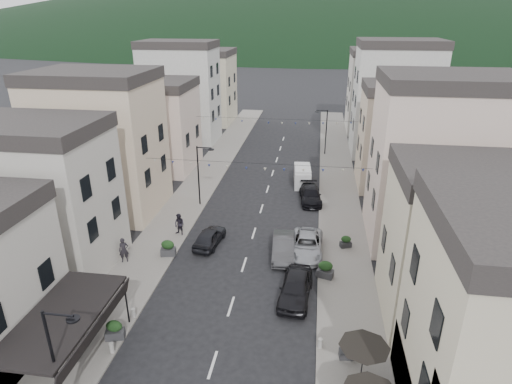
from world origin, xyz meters
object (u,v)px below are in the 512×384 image
at_px(parked_car_b, 283,247).
at_px(parked_car_d, 310,195).
at_px(delivery_van, 302,175).
at_px(pedestrian_b, 179,224).
at_px(parked_car_a, 296,288).
at_px(parked_car_c, 307,245).
at_px(parked_car_e, 210,237).
at_px(pedestrian_a, 124,250).

distance_m(parked_car_b, parked_car_d, 10.90).
distance_m(parked_car_d, delivery_van, 4.73).
relative_size(parked_car_b, pedestrian_b, 2.46).
bearing_deg(pedestrian_b, delivery_van, 74.52).
xyz_separation_m(parked_car_a, parked_car_c, (0.55, 5.92, -0.11)).
distance_m(parked_car_d, parked_car_e, 12.62).
bearing_deg(parked_car_e, parked_car_a, 147.42).
relative_size(parked_car_e, delivery_van, 0.94).
bearing_deg(pedestrian_a, parked_car_e, 6.86).
bearing_deg(delivery_van, pedestrian_a, -129.16).
height_order(parked_car_b, delivery_van, delivery_van).
distance_m(parked_car_c, pedestrian_b, 10.81).
relative_size(parked_car_a, pedestrian_b, 2.57).
relative_size(delivery_van, pedestrian_a, 2.30).
bearing_deg(pedestrian_a, parked_car_c, -11.31).
bearing_deg(parked_car_c, parked_car_d, 90.14).
bearing_deg(parked_car_a, parked_car_d, 92.64).
relative_size(parked_car_c, delivery_van, 1.17).
bearing_deg(parked_car_b, parked_car_a, -80.09).
distance_m(parked_car_e, pedestrian_a, 6.72).
xyz_separation_m(parked_car_b, delivery_van, (0.78, 15.36, 0.25)).
xyz_separation_m(parked_car_e, pedestrian_a, (-5.68, -3.57, 0.38)).
bearing_deg(parked_car_b, delivery_van, 83.51).
bearing_deg(parked_car_a, pedestrian_a, 173.53).
bearing_deg(pedestrian_b, parked_car_d, 59.74).
height_order(parked_car_e, pedestrian_a, pedestrian_a).
relative_size(parked_car_e, pedestrian_a, 2.16).
bearing_deg(parked_car_e, pedestrian_b, -13.97).
height_order(parked_car_a, parked_car_c, parked_car_a).
relative_size(parked_car_c, parked_car_d, 1.06).
xyz_separation_m(delivery_van, pedestrian_a, (-12.52, -18.04, 0.07)).
xyz_separation_m(parked_car_c, delivery_van, (-1.02, 14.67, 0.30)).
height_order(parked_car_b, parked_car_d, parked_car_b).
bearing_deg(parked_car_e, parked_car_b, 178.97).
xyz_separation_m(parked_car_e, pedestrian_b, (-2.86, 1.11, 0.36)).
bearing_deg(parked_car_c, parked_car_b, -158.88).
xyz_separation_m(parked_car_c, parked_car_d, (0.00, 10.06, -0.01)).
bearing_deg(parked_car_d, pedestrian_a, -141.76).
xyz_separation_m(delivery_van, pedestrian_b, (-9.70, -13.36, 0.05)).
xyz_separation_m(pedestrian_a, pedestrian_b, (2.82, 4.68, -0.02)).
relative_size(parked_car_a, parked_car_b, 1.04).
relative_size(parked_car_b, parked_car_d, 0.95).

